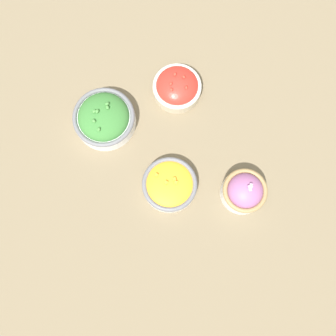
{
  "coord_description": "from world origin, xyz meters",
  "views": [
    {
      "loc": [
        0.17,
        -0.08,
        0.95
      ],
      "look_at": [
        0.0,
        0.0,
        0.03
      ],
      "focal_mm": 40.0,
      "sensor_mm": 36.0,
      "label": 1
    }
  ],
  "objects_px": {
    "bowl_broccoli": "(104,118)",
    "bowl_cherry_tomatoes": "(177,87)",
    "bowl_squash": "(170,185)",
    "bowl_red_onion": "(244,191)"
  },
  "relations": [
    {
      "from": "bowl_broccoli",
      "to": "bowl_cherry_tomatoes",
      "type": "bearing_deg",
      "value": 88.6
    },
    {
      "from": "bowl_squash",
      "to": "bowl_red_onion",
      "type": "distance_m",
      "value": 0.19
    },
    {
      "from": "bowl_broccoli",
      "to": "bowl_red_onion",
      "type": "relative_size",
      "value": 1.46
    },
    {
      "from": "bowl_broccoli",
      "to": "bowl_cherry_tomatoes",
      "type": "distance_m",
      "value": 0.21
    },
    {
      "from": "bowl_squash",
      "to": "bowl_cherry_tomatoes",
      "type": "xyz_separation_m",
      "value": [
        -0.22,
        0.13,
        0.0
      ]
    },
    {
      "from": "bowl_squash",
      "to": "bowl_cherry_tomatoes",
      "type": "bearing_deg",
      "value": 149.39
    },
    {
      "from": "bowl_broccoli",
      "to": "bowl_red_onion",
      "type": "xyz_separation_m",
      "value": [
        0.33,
        0.23,
        0.0
      ]
    },
    {
      "from": "bowl_broccoli",
      "to": "bowl_squash",
      "type": "bearing_deg",
      "value": 18.2
    },
    {
      "from": "bowl_squash",
      "to": "bowl_broccoli",
      "type": "bearing_deg",
      "value": -161.8
    },
    {
      "from": "bowl_broccoli",
      "to": "bowl_red_onion",
      "type": "bearing_deg",
      "value": 35.33
    }
  ]
}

